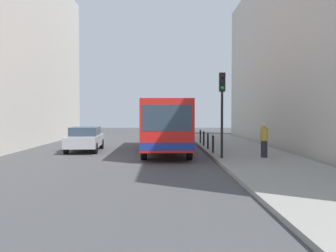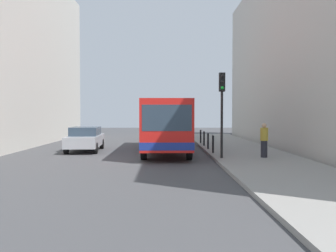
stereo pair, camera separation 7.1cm
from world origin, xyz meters
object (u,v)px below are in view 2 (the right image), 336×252
bus (166,123)px  bollard_near (213,144)px  car_behind_bus (169,130)px  bollard_far (204,139)px  traffic_light (222,99)px  pedestrian_near_signal (264,140)px  bollard_mid (208,141)px  car_beside_bus (85,138)px  bollard_farthest (201,136)px

bus → bollard_near: size_ratio=11.61×
car_behind_bus → bollard_far: (2.22, -8.45, -0.16)m
bollard_near → car_behind_bus: bearing=99.8°
traffic_light → pedestrian_near_signal: 2.94m
bollard_mid → pedestrian_near_signal: 4.88m
car_beside_bus → traffic_light: traffic_light is taller
bollard_mid → bollard_farthest: size_ratio=1.00×
car_behind_bus → bollard_far: car_behind_bus is taller
bollard_mid → bollard_far: (0.00, 2.23, 0.00)m
bollard_near → bollard_farthest: (0.00, 6.68, 0.00)m
bollard_near → pedestrian_near_signal: pedestrian_near_signal is taller
car_beside_bus → car_behind_bus: same height
traffic_light → bollard_near: bearing=92.4°
bus → bollard_farthest: size_ratio=11.61×
traffic_light → pedestrian_near_signal: (2.12, 0.25, -2.02)m
bollard_near → pedestrian_near_signal: bearing=-43.5°
bus → bollard_near: bearing=138.9°
bus → car_beside_bus: bearing=-2.5°
car_behind_bus → bollard_farthest: (2.22, -6.22, -0.16)m
bollard_near → bollard_mid: (0.00, 2.23, 0.00)m
traffic_light → pedestrian_near_signal: size_ratio=2.45×
car_behind_bus → bollard_farthest: car_behind_bus is taller
bollard_far → bollard_farthest: size_ratio=1.00×
car_behind_bus → bollard_near: bearing=95.2°
bus → car_beside_bus: bus is taller
bollard_far → pedestrian_near_signal: 6.93m
traffic_light → bollard_near: (-0.10, 2.35, -2.38)m
traffic_light → bollard_far: (-0.10, 6.80, -2.38)m
bollard_near → bollard_mid: 2.23m
car_beside_bus → bollard_far: size_ratio=4.72×
bollard_mid → traffic_light: bearing=-88.7°
car_behind_bus → bollard_near: car_behind_bus is taller
bus → pedestrian_near_signal: size_ratio=6.58×
car_beside_bus → bollard_far: (7.47, 2.02, -0.16)m
bollard_near → bollard_far: bearing=90.0°
traffic_light → bollard_far: size_ratio=4.32×
car_beside_bus → bollard_mid: bearing=175.7°
car_behind_bus → bollard_mid: size_ratio=4.77×
bollard_near → bollard_farthest: 6.68m
bus → car_behind_bus: 10.72m
car_beside_bus → traffic_light: 9.23m
car_beside_bus → pedestrian_near_signal: pedestrian_near_signal is taller
car_behind_bus → bollard_near: 13.09m
bollard_farthest → bollard_far: bearing=-90.0°
pedestrian_near_signal → bollard_far: bearing=-89.0°
bollard_far → bollard_farthest: bearing=90.0°
bollard_farthest → bus: bearing=-120.0°
bollard_near → bollard_far: size_ratio=1.00×
bus → car_beside_bus: (-4.91, 0.21, -0.94)m
bollard_mid → pedestrian_near_signal: (2.22, -4.33, 0.36)m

